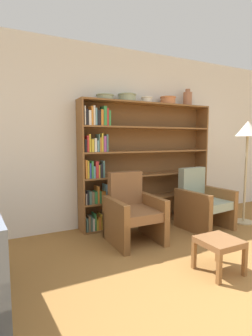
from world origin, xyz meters
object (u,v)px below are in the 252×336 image
Objects in this scene: armchair_leather at (133,212)px; vase_tall at (188,99)px; bowl_sage at (147,100)px; armchair_cushioned at (202,202)px; floor_lamp at (248,136)px; bookshelf at (137,164)px; bowl_stoneware at (127,97)px; footstool at (219,245)px; bowl_cream at (168,100)px; bowl_olive at (105,97)px.

vase_tall is at bearing -155.68° from armchair_leather.
bowl_sage is 0.21× the size of armchair_leather.
armchair_cushioned is 1.29m from floor_lamp.
bookshelf is 1.17m from armchair_cushioned.
bookshelf is at bearing 178.78° from vase_tall.
bookshelf is 1.38× the size of floor_lamp.
bookshelf is 7.98× the size of bowl_stoneware.
bowl_sage is 1.82m from armchair_cushioned.
footstool is at bearing -84.95° from bowl_stoneware.
bowl_cream is at bearing 0.00° from bowl_stoneware.
vase_tall reaches higher than armchair_leather.
armchair_cushioned is (-0.18, -0.62, -1.65)m from vase_tall.
floor_lamp is (1.41, -0.75, -0.57)m from bowl_sage.
bookshelf is 2.50× the size of armchair_cushioned.
footstool is (-1.60, -1.01, -1.12)m from floor_lamp.
bookshelf is 8.57× the size of bowl_olive.
bowl_stoneware is 0.31× the size of armchair_leather.
bowl_cream is at bearing -0.00° from bowl_sage.
bookshelf reaches higher than footstool.
bowl_sage reaches higher than bowl_olive.
vase_tall is 1.78m from armchair_cushioned.
bowl_cream is 0.69× the size of footstool.
vase_tall is (1.16, 0.00, 0.06)m from bowl_stoneware.
armchair_cushioned is at bearing -70.02° from bowl_cream.
floor_lamp is (1.57, -0.77, 0.44)m from bookshelf.
bowl_cream is (0.75, 0.00, 0.01)m from bowl_stoneware.
armchair_leather is 2.36× the size of footstool.
bowl_olive reaches higher than floor_lamp.
vase_tall reaches higher than bookshelf.
bowl_olive is at bearing -177.82° from bookshelf.
vase_tall reaches higher than bowl_olive.
armchair_leather is (-0.42, -0.64, -0.57)m from bookshelf.
bowl_stoneware reaches higher than bowl_olive.
bowl_cream is 0.16× the size of floor_lamp.
vase_tall is at bearing -112.24° from armchair_cushioned.
bowl_sage is 0.41m from bowl_cream.
bowl_sage is 0.21× the size of armchair_cushioned.
vase_tall is 2.25m from armchair_leather.
bowl_sage is at bearing -50.60° from armchair_cushioned.
armchair_leather is (-0.23, -0.62, -1.60)m from bowl_stoneware.
vase_tall is at bearing 128.44° from floor_lamp.
bowl_olive reaches higher than armchair_cushioned.
bowl_cream reaches higher than footstool.
bowl_cream is at bearing -76.18° from armchair_cushioned.
armchair_cushioned is at bearing -106.08° from vase_tall.
armchair_cushioned is at bearing -38.96° from bookshelf.
floor_lamp is 2.20m from footstool.
armchair_leather and armchair_cushioned have the same top height.
footstool is at bearing -73.63° from bowl_olive.
armchair_cushioned is 0.55× the size of floor_lamp.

